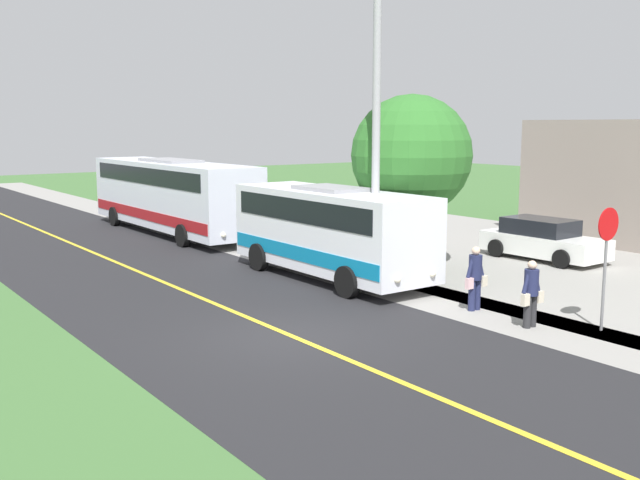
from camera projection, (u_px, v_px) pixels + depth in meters
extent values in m
plane|color=#3D6633|center=(289.00, 335.00, 16.45)|extent=(120.00, 120.00, 0.00)
cube|color=black|center=(289.00, 335.00, 16.45)|extent=(8.00, 100.00, 0.01)
cube|color=gray|center=(451.00, 303.00, 19.46)|extent=(2.40, 100.00, 0.01)
cube|color=gold|center=(289.00, 335.00, 16.45)|extent=(0.16, 100.00, 0.00)
cube|color=white|center=(330.00, 229.00, 22.35)|extent=(2.34, 7.60, 2.40)
cube|color=#0C72A5|center=(330.00, 250.00, 22.45)|extent=(2.38, 7.45, 0.44)
cube|color=black|center=(330.00, 208.00, 22.25)|extent=(2.38, 6.84, 0.70)
cube|color=gray|center=(330.00, 188.00, 22.15)|extent=(1.41, 2.28, 0.12)
cylinder|color=black|center=(410.00, 272.00, 21.32)|extent=(0.25, 0.90, 0.90)
cylinder|color=black|center=(347.00, 282.00, 19.96)|extent=(0.25, 0.90, 0.90)
cylinder|color=black|center=(317.00, 250.00, 25.08)|extent=(0.25, 0.90, 0.90)
cylinder|color=black|center=(259.00, 257.00, 23.73)|extent=(0.25, 0.90, 0.90)
sphere|color=#F2EACC|center=(432.00, 274.00, 19.80)|extent=(0.20, 0.20, 0.20)
sphere|color=#F2EACC|center=(397.00, 280.00, 19.05)|extent=(0.20, 0.20, 0.20)
cube|color=silver|center=(171.00, 194.00, 31.82)|extent=(2.52, 11.98, 2.78)
cube|color=maroon|center=(172.00, 213.00, 31.95)|extent=(2.56, 11.74, 0.44)
cube|color=black|center=(171.00, 175.00, 31.69)|extent=(2.56, 10.78, 0.70)
cube|color=gray|center=(170.00, 161.00, 31.59)|extent=(1.51, 3.59, 0.12)
cylinder|color=black|center=(239.00, 230.00, 29.78)|extent=(0.25, 0.90, 0.90)
cylinder|color=black|center=(183.00, 236.00, 28.32)|extent=(0.25, 0.90, 0.90)
cylinder|color=black|center=(164.00, 213.00, 35.72)|extent=(0.25, 0.90, 0.90)
cylinder|color=black|center=(115.00, 216.00, 34.27)|extent=(0.25, 0.90, 0.90)
sphere|color=#F2EACC|center=(256.00, 232.00, 27.58)|extent=(0.20, 0.20, 0.20)
sphere|color=#F2EACC|center=(223.00, 235.00, 26.77)|extent=(0.20, 0.20, 0.20)
cylinder|color=#262628|center=(533.00, 311.00, 17.10)|extent=(0.18, 0.18, 0.78)
cylinder|color=#262628|center=(527.00, 312.00, 16.99)|extent=(0.18, 0.18, 0.78)
cylinder|color=#1E2347|center=(531.00, 282.00, 16.93)|extent=(0.34, 0.34, 0.62)
sphere|color=beige|center=(532.00, 265.00, 16.87)|extent=(0.21, 0.21, 0.21)
cylinder|color=#1E2347|center=(536.00, 280.00, 17.04)|extent=(0.27, 0.10, 0.56)
cube|color=beige|center=(539.00, 297.00, 17.10)|extent=(0.20, 0.12, 0.28)
cylinder|color=#1E2347|center=(526.00, 282.00, 16.82)|extent=(0.27, 0.10, 0.56)
cube|color=beige|center=(525.00, 300.00, 16.80)|extent=(0.20, 0.12, 0.28)
cylinder|color=#1E2347|center=(477.00, 294.00, 18.68)|extent=(0.18, 0.18, 0.81)
cylinder|color=#1E2347|center=(472.00, 295.00, 18.56)|extent=(0.18, 0.18, 0.81)
cylinder|color=#1E2347|center=(475.00, 267.00, 18.51)|extent=(0.34, 0.34, 0.64)
sphere|color=beige|center=(476.00, 251.00, 18.44)|extent=(0.22, 0.22, 0.22)
cylinder|color=#1E2347|center=(480.00, 265.00, 18.61)|extent=(0.27, 0.10, 0.58)
cube|color=beige|center=(483.00, 281.00, 18.68)|extent=(0.20, 0.12, 0.28)
cylinder|color=#1E2347|center=(471.00, 267.00, 18.40)|extent=(0.27, 0.10, 0.58)
cube|color=beige|center=(469.00, 283.00, 18.38)|extent=(0.20, 0.12, 0.28)
cylinder|color=slate|center=(604.00, 284.00, 16.67)|extent=(0.07, 0.07, 2.20)
cylinder|color=red|center=(608.00, 224.00, 16.43)|extent=(0.76, 0.03, 0.76)
cylinder|color=#9E9EA3|center=(376.00, 139.00, 21.01)|extent=(0.24, 0.24, 8.67)
cube|color=white|center=(544.00, 245.00, 25.66)|extent=(1.91, 4.44, 0.70)
cube|color=black|center=(540.00, 226.00, 25.71)|extent=(1.59, 2.46, 0.57)
cylinder|color=black|center=(593.00, 253.00, 25.16)|extent=(0.24, 0.65, 0.64)
cylinder|color=black|center=(562.00, 259.00, 24.08)|extent=(0.24, 0.65, 0.64)
cylinder|color=black|center=(527.00, 243.00, 27.30)|extent=(0.24, 0.65, 0.64)
cylinder|color=black|center=(496.00, 248.00, 26.22)|extent=(0.24, 0.65, 0.64)
cylinder|color=#4C3826|center=(410.00, 235.00, 23.76)|extent=(0.36, 0.36, 2.29)
sphere|color=#2D6B28|center=(411.00, 155.00, 23.35)|extent=(3.92, 3.92, 3.92)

